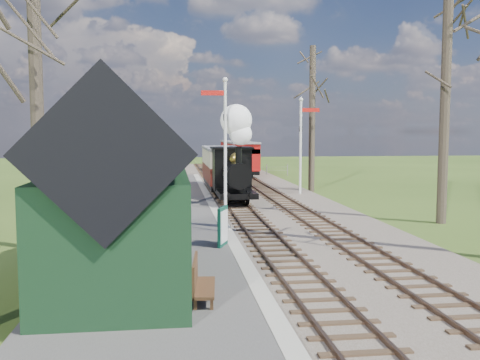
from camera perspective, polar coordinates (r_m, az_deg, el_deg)
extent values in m
plane|color=#365019|center=(9.77, 12.60, -17.53)|extent=(140.00, 140.00, 0.00)
ellipsoid|color=#385B23|center=(77.74, 2.83, -11.09)|extent=(70.40, 44.00, 19.80)
ellipsoid|color=#385B23|center=(78.46, 22.25, -7.62)|extent=(51.20, 32.00, 14.40)
ellipsoid|color=#385B23|center=(81.16, -10.59, -9.27)|extent=(64.00, 40.00, 18.00)
cube|color=brown|center=(31.01, 1.02, -1.67)|extent=(8.00, 60.00, 0.10)
cube|color=brown|center=(30.79, -2.30, -1.55)|extent=(0.07, 60.00, 0.12)
cube|color=brown|center=(30.89, -0.45, -1.52)|extent=(0.07, 60.00, 0.12)
cube|color=#38281C|center=(30.84, -1.37, -1.62)|extent=(1.60, 60.00, 0.09)
cube|color=brown|center=(31.12, 2.48, -1.48)|extent=(0.07, 60.00, 0.12)
cube|color=brown|center=(31.30, 4.28, -1.45)|extent=(0.07, 60.00, 0.12)
cube|color=#38281C|center=(31.21, 3.38, -1.55)|extent=(1.60, 60.00, 0.09)
cube|color=#474442|center=(22.76, -8.11, -4.10)|extent=(5.00, 44.00, 0.20)
cube|color=#B2AD9E|center=(22.84, -2.32, -4.00)|extent=(0.40, 44.00, 0.21)
cube|color=black|center=(12.72, -12.47, -5.14)|extent=(3.00, 6.00, 2.60)
cube|color=black|center=(12.53, -12.64, 3.22)|extent=(3.25, 6.30, 3.25)
cube|color=black|center=(11.75, -5.43, -7.38)|extent=(0.06, 1.20, 2.00)
cylinder|color=silver|center=(24.60, -1.58, 3.44)|extent=(0.14, 0.14, 6.00)
sphere|color=silver|center=(24.70, -1.60, 10.64)|extent=(0.24, 0.24, 0.24)
cube|color=#B7140F|center=(24.60, -2.88, 9.26)|extent=(1.10, 0.08, 0.22)
cube|color=black|center=(24.59, -1.59, 6.70)|extent=(0.18, 0.06, 0.30)
cylinder|color=silver|center=(31.37, 6.47, 3.33)|extent=(0.14, 0.14, 5.50)
sphere|color=silver|center=(31.41, 6.52, 8.53)|extent=(0.24, 0.24, 0.24)
cube|color=#B7140F|center=(31.52, 7.49, 7.42)|extent=(1.10, 0.08, 0.22)
cube|color=black|center=(31.36, 6.49, 5.43)|extent=(0.18, 0.06, 0.30)
cylinder|color=#382D23|center=(18.04, -20.94, 10.41)|extent=(0.41, 0.41, 11.00)
cylinder|color=#382D23|center=(23.23, 21.04, 7.93)|extent=(0.40, 0.40, 10.00)
cylinder|color=#382D23|center=(33.60, 7.69, 6.42)|extent=(0.39, 0.39, 9.00)
cube|color=slate|center=(44.70, -2.83, 1.34)|extent=(12.60, 0.02, 0.01)
cube|color=slate|center=(44.72, -2.82, 0.95)|extent=(12.60, 0.02, 0.02)
cylinder|color=slate|center=(44.71, -2.82, 1.02)|extent=(0.08, 0.08, 1.00)
cube|color=black|center=(27.23, -0.60, -1.28)|extent=(1.83, 4.30, 0.27)
cylinder|color=black|center=(26.50, -0.44, 0.65)|extent=(1.18, 2.80, 1.18)
cube|color=black|center=(28.41, -0.90, 1.17)|extent=(1.94, 1.72, 2.15)
cylinder|color=black|center=(25.37, -0.16, 2.64)|extent=(0.30, 0.30, 0.86)
sphere|color=#AE8C33|center=(26.77, -0.52, 2.31)|extent=(0.56, 0.56, 0.56)
sphere|color=white|center=(25.36, 0.07, 4.94)|extent=(1.08, 1.08, 1.08)
sphere|color=white|center=(25.45, -0.41, 6.40)|extent=(1.51, 1.51, 1.51)
cylinder|color=black|center=(25.92, -1.37, -1.92)|extent=(0.11, 0.69, 0.69)
cylinder|color=black|center=(26.04, 0.82, -1.89)|extent=(0.11, 0.69, 0.69)
cube|color=black|center=(33.18, -1.80, -0.30)|extent=(2.04, 7.53, 0.32)
cube|color=#5C1C15|center=(33.12, -1.80, 0.81)|extent=(2.15, 7.53, 0.97)
cube|color=beige|center=(33.06, -1.81, 2.48)|extent=(2.15, 7.53, 0.97)
cube|color=slate|center=(33.04, -1.81, 3.41)|extent=(2.26, 7.75, 0.13)
cube|color=black|center=(43.89, 0.28, 1.04)|extent=(2.01, 5.28, 0.32)
cube|color=maroon|center=(43.85, 0.28, 1.86)|extent=(2.11, 5.28, 0.95)
cube|color=beige|center=(43.81, 0.28, 3.10)|extent=(2.11, 5.28, 0.95)
cube|color=slate|center=(43.79, 0.28, 3.79)|extent=(2.22, 5.49, 0.13)
cube|color=black|center=(49.34, -0.56, 1.49)|extent=(2.01, 5.28, 0.32)
cube|color=maroon|center=(49.30, -0.56, 2.23)|extent=(2.11, 5.28, 0.95)
cube|color=beige|center=(49.26, -0.56, 3.33)|extent=(2.11, 5.28, 0.95)
cube|color=slate|center=(49.25, -0.56, 3.95)|extent=(2.22, 5.49, 0.13)
cube|color=#0E4433|center=(16.68, -1.86, -4.96)|extent=(0.40, 0.81, 1.23)
cube|color=silver|center=(16.67, -1.70, -4.97)|extent=(0.29, 0.68, 1.00)
cube|color=#4E311C|center=(11.57, -3.82, -11.39)|extent=(0.57, 1.57, 0.07)
cube|color=#4E311C|center=(11.50, -4.83, -9.97)|extent=(0.19, 1.54, 0.66)
cube|color=#4E311C|center=(11.00, -2.72, -13.06)|extent=(0.07, 0.07, 0.22)
cube|color=#4E311C|center=(12.24, -4.79, -11.17)|extent=(0.07, 0.07, 0.22)
imported|color=black|center=(13.36, -6.11, -7.37)|extent=(0.46, 0.55, 1.31)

